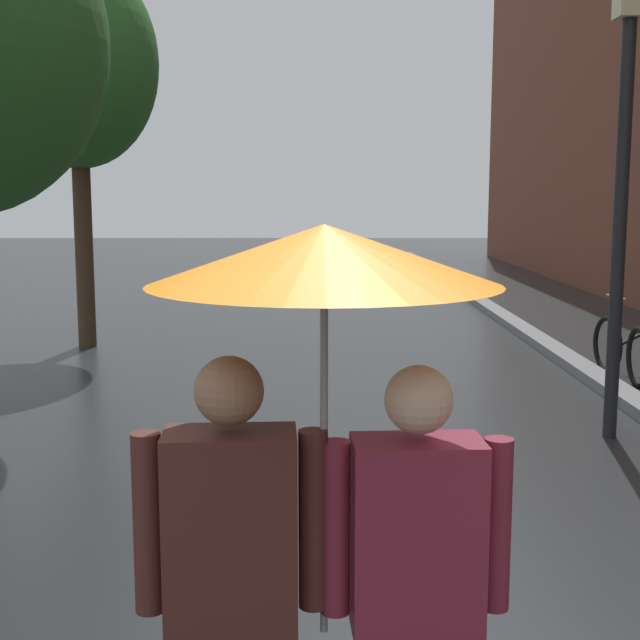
# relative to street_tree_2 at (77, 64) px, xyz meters

# --- Properties ---
(kerb_strip) EXTENTS (0.30, 36.00, 0.12)m
(kerb_strip) POSITION_rel_street_tree_2_xyz_m (6.47, 0.11, -3.84)
(kerb_strip) COLOR slate
(kerb_strip) RESTS_ON ground
(street_tree_2) EXTENTS (2.21, 2.21, 5.36)m
(street_tree_2) POSITION_rel_street_tree_2_xyz_m (0.00, 0.00, 0.00)
(street_tree_2) COLOR #473323
(street_tree_2) RESTS_ON ground
(couple_under_umbrella) EXTENTS (1.16, 1.06, 2.07)m
(couple_under_umbrella) POSITION_rel_street_tree_2_xyz_m (3.26, -9.63, -2.55)
(couple_under_umbrella) COLOR #1E233D
(couple_under_umbrella) RESTS_ON ground
(street_lamp_post) EXTENTS (0.24, 0.24, 3.93)m
(street_lamp_post) POSITION_rel_street_tree_2_xyz_m (5.87, -4.67, -1.58)
(street_lamp_post) COLOR black
(street_lamp_post) RESTS_ON ground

